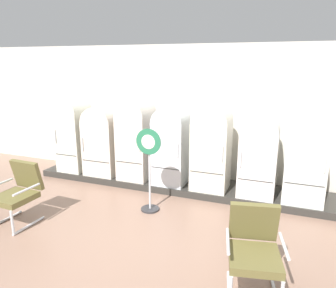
{
  "coord_description": "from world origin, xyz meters",
  "views": [
    {
      "loc": [
        2.02,
        -2.79,
        2.5
      ],
      "look_at": [
        -0.1,
        2.75,
        0.97
      ],
      "focal_mm": 34.2,
      "sensor_mm": 36.0,
      "label": 1
    }
  ],
  "objects_px": {
    "sign_stand": "(149,172)",
    "refrigerator_6": "(306,153)",
    "refrigerator_0": "(74,132)",
    "refrigerator_2": "(136,137)",
    "refrigerator_5": "(259,153)",
    "armchair_right": "(254,246)",
    "armchair_left": "(19,190)",
    "refrigerator_1": "(104,138)",
    "refrigerator_4": "(211,145)",
    "refrigerator_3": "(171,143)"
  },
  "relations": [
    {
      "from": "sign_stand",
      "to": "refrigerator_6",
      "type": "bearing_deg",
      "value": 23.56
    },
    {
      "from": "refrigerator_0",
      "to": "refrigerator_2",
      "type": "bearing_deg",
      "value": 0.79
    },
    {
      "from": "refrigerator_5",
      "to": "refrigerator_0",
      "type": "bearing_deg",
      "value": 179.72
    },
    {
      "from": "refrigerator_6",
      "to": "armchair_right",
      "type": "height_order",
      "value": "refrigerator_6"
    },
    {
      "from": "armchair_right",
      "to": "armchair_left",
      "type": "bearing_deg",
      "value": 175.45
    },
    {
      "from": "refrigerator_1",
      "to": "refrigerator_0",
      "type": "bearing_deg",
      "value": -178.2
    },
    {
      "from": "refrigerator_2",
      "to": "refrigerator_5",
      "type": "xyz_separation_m",
      "value": [
        2.45,
        -0.04,
        -0.08
      ]
    },
    {
      "from": "armchair_left",
      "to": "refrigerator_6",
      "type": "bearing_deg",
      "value": 27.09
    },
    {
      "from": "refrigerator_4",
      "to": "sign_stand",
      "type": "relative_size",
      "value": 1.12
    },
    {
      "from": "armchair_left",
      "to": "refrigerator_5",
      "type": "bearing_deg",
      "value": 31.88
    },
    {
      "from": "refrigerator_0",
      "to": "refrigerator_6",
      "type": "xyz_separation_m",
      "value": [
        4.75,
        -0.0,
        0.01
      ]
    },
    {
      "from": "refrigerator_4",
      "to": "refrigerator_6",
      "type": "xyz_separation_m",
      "value": [
        1.64,
        0.02,
        0.01
      ]
    },
    {
      "from": "refrigerator_0",
      "to": "armchair_right",
      "type": "distance_m",
      "value": 4.87
    },
    {
      "from": "refrigerator_0",
      "to": "refrigerator_4",
      "type": "xyz_separation_m",
      "value": [
        3.11,
        -0.02,
        0.0
      ]
    },
    {
      "from": "refrigerator_1",
      "to": "refrigerator_4",
      "type": "relative_size",
      "value": 0.91
    },
    {
      "from": "refrigerator_0",
      "to": "refrigerator_2",
      "type": "height_order",
      "value": "refrigerator_2"
    },
    {
      "from": "refrigerator_3",
      "to": "armchair_left",
      "type": "distance_m",
      "value": 2.8
    },
    {
      "from": "armchair_right",
      "to": "refrigerator_6",
      "type": "bearing_deg",
      "value": 77.04
    },
    {
      "from": "refrigerator_4",
      "to": "armchair_left",
      "type": "distance_m",
      "value": 3.38
    },
    {
      "from": "refrigerator_4",
      "to": "sign_stand",
      "type": "height_order",
      "value": "refrigerator_4"
    },
    {
      "from": "refrigerator_3",
      "to": "refrigerator_4",
      "type": "bearing_deg",
      "value": 0.73
    },
    {
      "from": "refrigerator_3",
      "to": "armchair_right",
      "type": "distance_m",
      "value": 3.1
    },
    {
      "from": "refrigerator_1",
      "to": "armchair_left",
      "type": "height_order",
      "value": "refrigerator_1"
    },
    {
      "from": "refrigerator_2",
      "to": "refrigerator_6",
      "type": "relative_size",
      "value": 1.0
    },
    {
      "from": "refrigerator_3",
      "to": "refrigerator_5",
      "type": "distance_m",
      "value": 1.67
    },
    {
      "from": "armchair_right",
      "to": "refrigerator_0",
      "type": "bearing_deg",
      "value": 149.64
    },
    {
      "from": "refrigerator_6",
      "to": "armchair_right",
      "type": "relative_size",
      "value": 1.68
    },
    {
      "from": "refrigerator_3",
      "to": "refrigerator_2",
      "type": "bearing_deg",
      "value": 176.21
    },
    {
      "from": "refrigerator_6",
      "to": "armchair_right",
      "type": "xyz_separation_m",
      "value": [
        -0.56,
        -2.45,
        -0.47
      ]
    },
    {
      "from": "refrigerator_1",
      "to": "refrigerator_4",
      "type": "distance_m",
      "value": 2.36
    },
    {
      "from": "refrigerator_5",
      "to": "armchair_left",
      "type": "relative_size",
      "value": 1.55
    },
    {
      "from": "refrigerator_1",
      "to": "armchair_left",
      "type": "relative_size",
      "value": 1.53
    },
    {
      "from": "refrigerator_0",
      "to": "refrigerator_1",
      "type": "bearing_deg",
      "value": 1.8
    },
    {
      "from": "refrigerator_0",
      "to": "armchair_right",
      "type": "xyz_separation_m",
      "value": [
        4.19,
        -2.45,
        -0.46
      ]
    },
    {
      "from": "refrigerator_0",
      "to": "refrigerator_5",
      "type": "bearing_deg",
      "value": -0.28
    },
    {
      "from": "refrigerator_5",
      "to": "armchair_left",
      "type": "bearing_deg",
      "value": -148.12
    },
    {
      "from": "refrigerator_1",
      "to": "sign_stand",
      "type": "xyz_separation_m",
      "value": [
        1.56,
        -1.09,
        -0.22
      ]
    },
    {
      "from": "refrigerator_1",
      "to": "armchair_left",
      "type": "distance_m",
      "value": 2.23
    },
    {
      "from": "refrigerator_5",
      "to": "sign_stand",
      "type": "distance_m",
      "value": 1.99
    },
    {
      "from": "refrigerator_0",
      "to": "refrigerator_1",
      "type": "relative_size",
      "value": 1.09
    },
    {
      "from": "refrigerator_2",
      "to": "sign_stand",
      "type": "distance_m",
      "value": 1.38
    },
    {
      "from": "refrigerator_4",
      "to": "armchair_right",
      "type": "distance_m",
      "value": 2.7
    },
    {
      "from": "refrigerator_2",
      "to": "refrigerator_6",
      "type": "distance_m",
      "value": 3.23
    },
    {
      "from": "armchair_left",
      "to": "armchair_right",
      "type": "bearing_deg",
      "value": -4.55
    },
    {
      "from": "refrigerator_4",
      "to": "refrigerator_1",
      "type": "bearing_deg",
      "value": 178.94
    },
    {
      "from": "refrigerator_0",
      "to": "armchair_right",
      "type": "relative_size",
      "value": 1.66
    },
    {
      "from": "refrigerator_1",
      "to": "refrigerator_5",
      "type": "distance_m",
      "value": 3.23
    },
    {
      "from": "refrigerator_1",
      "to": "sign_stand",
      "type": "bearing_deg",
      "value": -35.04
    },
    {
      "from": "refrigerator_3",
      "to": "armchair_left",
      "type": "bearing_deg",
      "value": -129.74
    },
    {
      "from": "armchair_left",
      "to": "sign_stand",
      "type": "bearing_deg",
      "value": 31.63
    }
  ]
}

